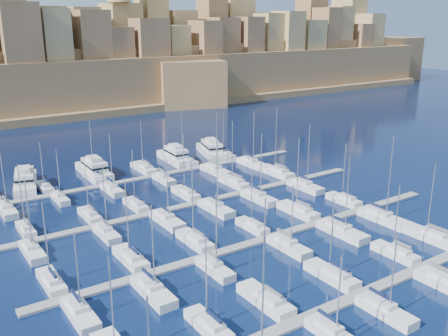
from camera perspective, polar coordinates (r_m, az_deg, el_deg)
ground at (r=98.05m, az=0.52°, el=-5.71°), size 600.00×600.00×0.00m
pontoon_near at (r=75.37m, az=15.76°, el=-13.58°), size 84.00×2.00×0.40m
pontoon_mid_near at (r=89.17m, az=4.93°, el=-8.02°), size 84.00×2.00×0.40m
pontoon_mid_far at (r=105.79m, az=-2.56°, el=-3.89°), size 84.00×2.00×0.40m
pontoon_far at (r=124.09m, az=-7.88°, el=-0.89°), size 84.00×2.00×0.40m
sailboat_1 at (r=65.16m, az=-1.74°, el=-17.58°), size 2.48×8.26×12.66m
sailboat_2 at (r=70.34m, az=4.80°, el=-14.77°), size 2.90×9.67×15.61m
sailboat_3 at (r=77.71m, az=12.23°, el=-11.87°), size 2.80×9.32×12.94m
sailboat_4 at (r=87.22m, az=19.01°, el=-9.15°), size 2.47×8.23×12.47m
sailboat_5 at (r=95.60m, az=22.46°, el=-7.18°), size 2.98×9.94×14.24m
sailboat_8 at (r=65.10m, az=12.33°, el=-18.06°), size 2.36×7.87×11.49m
sailboat_9 at (r=71.12m, az=17.97°, el=-15.27°), size 2.54×8.46×11.90m
sailboat_12 at (r=78.46m, az=-19.11°, el=-12.18°), size 2.46×8.21×13.29m
sailboat_13 at (r=82.21m, az=-10.60°, el=-10.09°), size 2.72×9.07×13.93m
sailboat_14 at (r=86.92m, az=-3.35°, el=-8.26°), size 2.70×8.98×15.31m
sailboat_15 at (r=92.59m, az=3.28°, el=-6.67°), size 2.32×7.72×10.89m
sailboat_16 at (r=100.62m, az=8.47°, el=-4.83°), size 2.96×9.87×15.84m
sailboat_17 at (r=108.31m, az=13.55°, el=-3.56°), size 2.48×8.28×13.17m
sailboat_18 at (r=69.95m, az=-16.13°, el=-15.67°), size 2.66×8.85×12.33m
sailboat_19 at (r=72.74m, az=-8.11°, el=-13.75°), size 2.86×9.53×14.15m
sailboat_20 at (r=77.90m, az=-1.06°, el=-11.39°), size 2.40×7.99×13.45m
sailboat_21 at (r=85.50m, az=7.39°, el=-8.85°), size 2.66×8.88×12.02m
sailboat_22 at (r=92.85m, az=13.32°, el=-7.01°), size 3.09×10.29×15.23m
sailboat_23 at (r=100.74m, az=17.70°, el=-5.44°), size 3.14×10.47×17.38m
sailboat_24 at (r=97.92m, az=-21.69°, el=-6.54°), size 2.21×7.35×13.20m
sailboat_25 at (r=100.89m, az=-15.10°, el=-5.22°), size 2.36×7.85×11.33m
sailboat_26 at (r=104.16m, az=-10.05°, el=-4.17°), size 2.40×8.02×12.50m
sailboat_27 at (r=109.48m, az=-4.39°, el=-2.90°), size 2.64×8.80×14.16m
sailboat_28 at (r=116.47m, az=1.12°, el=-1.62°), size 2.91×9.71×15.34m
sailboat_29 at (r=124.68m, az=6.04°, el=-0.45°), size 3.22×10.72×16.92m
sailboat_30 at (r=88.89m, az=-21.06°, el=-8.85°), size 2.57×8.56×14.19m
sailboat_31 at (r=92.12m, az=-13.31°, el=-7.23°), size 2.48×8.26×13.37m
sailboat_32 at (r=95.80m, az=-6.54°, el=-5.90°), size 2.92×9.74×13.14m
sailboat_33 at (r=100.94m, az=-0.93°, el=-4.57°), size 2.93×9.77×15.43m
sailboat_34 at (r=106.93m, az=3.98°, el=-3.37°), size 2.91×9.69×15.12m
sailboat_35 at (r=115.21m, az=9.24°, el=-2.05°), size 2.91×9.71×15.53m
sailboat_37 at (r=120.19m, az=-19.80°, el=-2.08°), size 2.34×7.82×11.41m
sailboat_38 at (r=123.91m, az=-14.59°, el=-1.04°), size 2.75×9.17×14.69m
sailboat_39 at (r=128.95m, az=-9.14°, el=-0.01°), size 3.01×10.04×13.17m
sailboat_40 at (r=134.34m, az=-4.61°, el=0.84°), size 3.19×10.62×14.31m
sailboat_41 at (r=139.70m, az=0.04°, el=1.51°), size 2.51×8.36×12.64m
sailboat_42 at (r=108.91m, az=-23.55°, el=-4.42°), size 2.67×8.91×12.81m
sailboat_43 at (r=111.76m, az=-18.21°, el=-3.32°), size 2.18×7.25×11.82m
sailboat_44 at (r=114.44m, az=-12.68°, el=-2.39°), size 2.57×8.56×13.65m
sailboat_45 at (r=119.68m, az=-6.90°, el=-1.25°), size 2.41×8.03×12.64m
sailboat_46 at (r=125.43m, az=-0.99°, el=-0.26°), size 3.07×10.23×15.82m
sailboat_47 at (r=131.79m, az=3.19°, el=0.56°), size 3.05×10.15×14.94m
motor_yacht_a at (r=123.25m, az=-21.77°, el=-1.34°), size 8.43×16.46×5.25m
motor_yacht_b at (r=127.25m, az=-14.62°, el=-0.12°), size 5.06×15.77×5.25m
motor_yacht_c at (r=135.51m, az=-5.59°, el=1.38°), size 5.28×14.95×5.25m
motor_yacht_d at (r=141.64m, az=-1.46°, el=2.13°), size 8.78×16.23×5.25m
fortified_city at (r=236.61m, az=-21.69°, el=10.09°), size 460.00×108.95×59.52m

